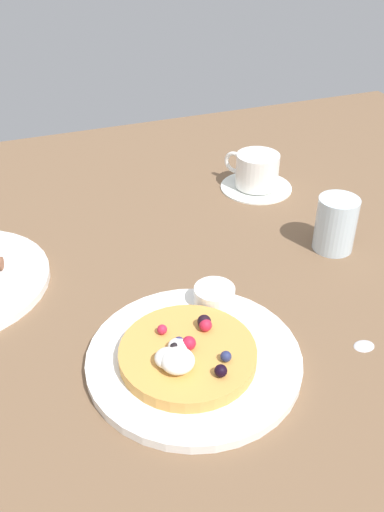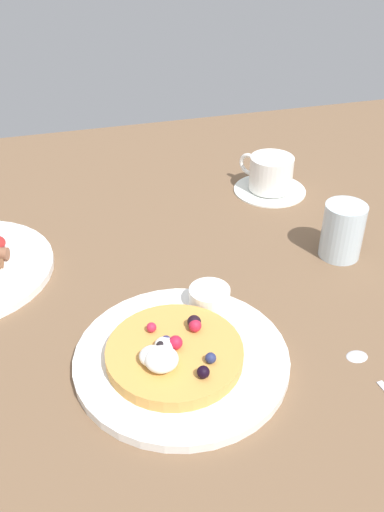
{
  "view_description": "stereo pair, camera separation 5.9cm",
  "coord_description": "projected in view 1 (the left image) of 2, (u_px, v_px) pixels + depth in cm",
  "views": [
    {
      "loc": [
        -18.77,
        -63.02,
        50.2
      ],
      "look_at": [
        5.01,
        -0.21,
        4.0
      ],
      "focal_mm": 38.66,
      "sensor_mm": 36.0,
      "label": 1
    },
    {
      "loc": [
        -13.19,
        -64.86,
        50.2
      ],
      "look_at": [
        5.01,
        -0.21,
        4.0
      ],
      "focal_mm": 38.66,
      "sensor_mm": 36.0,
      "label": 2
    }
  ],
  "objects": [
    {
      "name": "pancake_with_berries",
      "position": [
        187.0,
        354.0,
        0.67
      ],
      "size": [
        16.91,
        16.91,
        4.13
      ],
      "color": "gold",
      "rests_on": "pancake_plate"
    },
    {
      "name": "teaspoon",
      "position": [
        382.0,
        362.0,
        0.69
      ],
      "size": [
        3.1,
        14.74,
        0.6
      ],
      "color": "silver",
      "rests_on": "ground_plane"
    },
    {
      "name": "ground_plane",
      "position": [
        161.0,
        292.0,
        0.83
      ],
      "size": [
        172.7,
        128.83,
        3.0
      ],
      "primitive_type": "cube",
      "color": "brown"
    },
    {
      "name": "coffee_cup",
      "position": [
        257.0,
        169.0,
        1.06
      ],
      "size": [
        8.68,
        10.36,
        6.42
      ],
      "color": "white",
      "rests_on": "coffee_saucer"
    },
    {
      "name": "pancake_plate",
      "position": [
        194.0,
        359.0,
        0.69
      ],
      "size": [
        26.88,
        26.88,
        1.3
      ],
      "primitive_type": "cylinder",
      "color": "white",
      "rests_on": "ground_plane"
    },
    {
      "name": "syrup_ramekin",
      "position": [
        214.0,
        295.0,
        0.76
      ],
      "size": [
        5.69,
        5.69,
        2.59
      ],
      "color": "white",
      "rests_on": "pancake_plate"
    },
    {
      "name": "water_glass",
      "position": [
        336.0,
        224.0,
        0.88
      ],
      "size": [
        6.53,
        6.53,
        9.04
      ],
      "primitive_type": "cylinder",
      "color": "silver",
      "rests_on": "ground_plane"
    },
    {
      "name": "coffee_saucer",
      "position": [
        256.0,
        187.0,
        1.08
      ],
      "size": [
        13.89,
        13.89,
        0.63
      ],
      "primitive_type": "cylinder",
      "color": "white",
      "rests_on": "ground_plane"
    }
  ]
}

